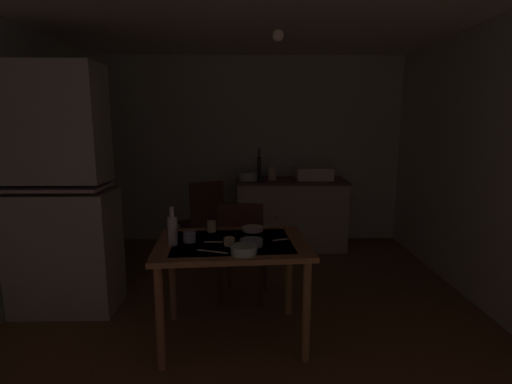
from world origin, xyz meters
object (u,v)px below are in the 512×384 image
object	(u,v)px
sink_basin	(314,173)
chair_far_side	(243,248)
serving_bowl_wide	(244,250)
dining_table	(232,255)
chair_by_counter	(203,220)
mixing_bowl_counter	(248,176)
teacup_mint	(229,242)
hutch_cabinet	(61,200)
glass_bottle	(173,230)
hand_pump	(259,166)

from	to	relation	value
sink_basin	chair_far_side	xyz separation A→B (m)	(-0.86, -1.51, -0.45)
chair_far_side	serving_bowl_wide	xyz separation A→B (m)	(0.02, -0.88, 0.28)
dining_table	chair_by_counter	xyz separation A→B (m)	(-0.39, 1.55, -0.14)
sink_basin	mixing_bowl_counter	bearing A→B (deg)	-176.51
mixing_bowl_counter	chair_far_side	world-z (taller)	mixing_bowl_counter
mixing_bowl_counter	chair_by_counter	bearing A→B (deg)	-133.16
serving_bowl_wide	teacup_mint	size ratio (longest dim) A/B	2.27
hutch_cabinet	mixing_bowl_counter	xyz separation A→B (m)	(1.51, 1.59, -0.03)
chair_far_side	chair_by_counter	xyz separation A→B (m)	(-0.45, 0.94, 0.01)
hutch_cabinet	chair_by_counter	bearing A→B (deg)	46.33
mixing_bowl_counter	glass_bottle	bearing A→B (deg)	-103.21
mixing_bowl_counter	hutch_cabinet	bearing A→B (deg)	-133.50
sink_basin	chair_by_counter	world-z (taller)	sink_basin
dining_table	hand_pump	bearing A→B (deg)	83.61
glass_bottle	hand_pump	bearing A→B (deg)	73.89
dining_table	teacup_mint	world-z (taller)	teacup_mint
sink_basin	hand_pump	world-z (taller)	hand_pump
teacup_mint	dining_table	bearing A→B (deg)	79.44
hand_pump	glass_bottle	bearing A→B (deg)	-106.11
mixing_bowl_counter	dining_table	world-z (taller)	mixing_bowl_counter
dining_table	chair_by_counter	world-z (taller)	chair_by_counter
serving_bowl_wide	chair_far_side	bearing A→B (deg)	91.60
hutch_cabinet	sink_basin	world-z (taller)	hutch_cabinet
chair_far_side	chair_by_counter	bearing A→B (deg)	115.80
mixing_bowl_counter	chair_by_counter	world-z (taller)	mixing_bowl_counter
teacup_mint	chair_by_counter	bearing A→B (deg)	102.90
chair_by_counter	glass_bottle	size ratio (longest dim) A/B	3.50
sink_basin	serving_bowl_wide	world-z (taller)	sink_basin
dining_table	sink_basin	bearing A→B (deg)	66.63
dining_table	chair_far_side	world-z (taller)	chair_far_side
sink_basin	mixing_bowl_counter	xyz separation A→B (m)	(-0.82, -0.05, -0.03)
hand_pump	dining_table	distance (m)	2.22
mixing_bowl_counter	glass_bottle	world-z (taller)	glass_bottle
serving_bowl_wide	hutch_cabinet	bearing A→B (deg)	153.39
glass_bottle	sink_basin	bearing A→B (deg)	58.90
hutch_cabinet	glass_bottle	xyz separation A→B (m)	(1.01, -0.55, -0.10)
sink_basin	dining_table	bearing A→B (deg)	-113.37
chair_by_counter	serving_bowl_wide	bearing A→B (deg)	-75.27
mixing_bowl_counter	chair_by_counter	xyz separation A→B (m)	(-0.49, -0.52, -0.42)
sink_basin	mixing_bowl_counter	distance (m)	0.82
sink_basin	glass_bottle	world-z (taller)	sink_basin
hutch_cabinet	serving_bowl_wide	bearing A→B (deg)	-26.61
chair_far_side	chair_by_counter	distance (m)	1.04
hand_pump	chair_far_side	xyz separation A→B (m)	(-0.18, -1.56, -0.54)
teacup_mint	glass_bottle	world-z (taller)	glass_bottle
sink_basin	hutch_cabinet	bearing A→B (deg)	-144.83
dining_table	chair_far_side	distance (m)	0.64
glass_bottle	chair_far_side	bearing A→B (deg)	55.68
hutch_cabinet	dining_table	world-z (taller)	hutch_cabinet
mixing_bowl_counter	chair_far_side	distance (m)	1.52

